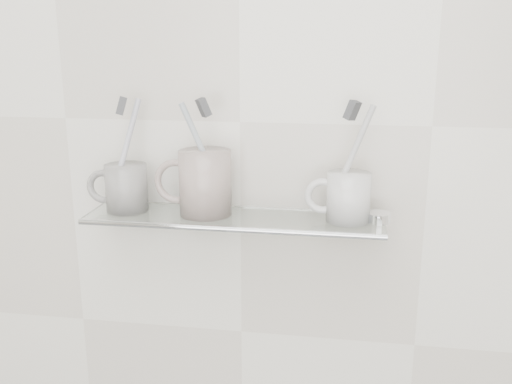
% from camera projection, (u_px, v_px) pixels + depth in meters
% --- Properties ---
extents(wall_back, '(2.50, 0.00, 2.50)m').
position_uv_depth(wall_back, '(240.00, 122.00, 0.98)').
color(wall_back, silver).
rests_on(wall_back, ground).
extents(shelf_glass, '(0.50, 0.12, 0.01)m').
position_uv_depth(shelf_glass, '(234.00, 218.00, 0.96)').
color(shelf_glass, silver).
rests_on(shelf_glass, wall_back).
extents(shelf_rail, '(0.50, 0.01, 0.01)m').
position_uv_depth(shelf_rail, '(227.00, 229.00, 0.91)').
color(shelf_rail, silver).
rests_on(shelf_rail, shelf_glass).
extents(bracket_left, '(0.02, 0.03, 0.02)m').
position_uv_depth(bracket_left, '(126.00, 211.00, 1.04)').
color(bracket_left, silver).
rests_on(bracket_left, wall_back).
extents(bracket_right, '(0.02, 0.03, 0.02)m').
position_uv_depth(bracket_right, '(359.00, 222.00, 0.98)').
color(bracket_right, silver).
rests_on(bracket_right, wall_back).
extents(mug_left, '(0.09, 0.09, 0.08)m').
position_uv_depth(mug_left, '(127.00, 188.00, 0.98)').
color(mug_left, silver).
rests_on(mug_left, shelf_glass).
extents(mug_left_handle, '(0.06, 0.01, 0.06)m').
position_uv_depth(mug_left_handle, '(103.00, 187.00, 0.99)').
color(mug_left_handle, silver).
rests_on(mug_left_handle, mug_left).
extents(toothbrush_left, '(0.06, 0.05, 0.18)m').
position_uv_depth(toothbrush_left, '(124.00, 153.00, 0.97)').
color(toothbrush_left, '#AFAEBE').
rests_on(toothbrush_left, mug_left).
extents(bristles_left, '(0.03, 0.03, 0.03)m').
position_uv_depth(bristles_left, '(121.00, 106.00, 0.94)').
color(bristles_left, '#3D3E41').
rests_on(bristles_left, toothbrush_left).
extents(mug_center, '(0.09, 0.09, 0.11)m').
position_uv_depth(mug_center, '(205.00, 183.00, 0.96)').
color(mug_center, silver).
rests_on(mug_center, shelf_glass).
extents(mug_center_handle, '(0.08, 0.01, 0.08)m').
position_uv_depth(mug_center_handle, '(176.00, 182.00, 0.96)').
color(mug_center_handle, silver).
rests_on(mug_center_handle, mug_center).
extents(toothbrush_center, '(0.08, 0.04, 0.18)m').
position_uv_depth(toothbrush_center, '(205.00, 156.00, 0.94)').
color(toothbrush_center, '#8D9FA8').
rests_on(toothbrush_center, mug_center).
extents(bristles_center, '(0.03, 0.03, 0.03)m').
position_uv_depth(bristles_center, '(203.00, 107.00, 0.92)').
color(bristles_center, '#3D3E41').
rests_on(bristles_center, toothbrush_center).
extents(mug_right, '(0.08, 0.08, 0.08)m').
position_uv_depth(mug_right, '(348.00, 197.00, 0.92)').
color(mug_right, silver).
rests_on(mug_right, shelf_glass).
extents(mug_right_handle, '(0.06, 0.01, 0.06)m').
position_uv_depth(mug_right_handle, '(323.00, 196.00, 0.93)').
color(mug_right_handle, silver).
rests_on(mug_right_handle, mug_right).
extents(toothbrush_right, '(0.08, 0.02, 0.18)m').
position_uv_depth(toothbrush_right, '(350.00, 160.00, 0.91)').
color(toothbrush_right, beige).
rests_on(toothbrush_right, mug_right).
extents(bristles_right, '(0.03, 0.03, 0.03)m').
position_uv_depth(bristles_right, '(352.00, 110.00, 0.89)').
color(bristles_right, '#3D3E41').
rests_on(bristles_right, toothbrush_right).
extents(chrome_cap, '(0.04, 0.04, 0.02)m').
position_uv_depth(chrome_cap, '(379.00, 217.00, 0.93)').
color(chrome_cap, silver).
rests_on(chrome_cap, shelf_glass).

